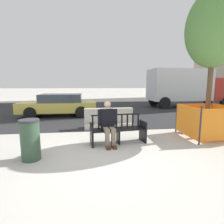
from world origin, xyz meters
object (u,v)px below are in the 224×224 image
at_px(seated_person, 108,122).
at_px(delivery_truck, 188,86).
at_px(construction_fence, 207,120).
at_px(street_bench, 118,131).
at_px(trash_bin, 30,140).
at_px(jersey_barrier_centre, 109,120).
at_px(car_taxi_near, 59,104).
at_px(street_tree, 214,30).

height_order(seated_person, delivery_truck, delivery_truck).
bearing_deg(delivery_truck, construction_fence, -116.28).
xyz_separation_m(street_bench, construction_fence, (3.14, 0.26, 0.19)).
bearing_deg(street_bench, construction_fence, 4.78).
xyz_separation_m(seated_person, delivery_truck, (7.53, 8.60, 1.00)).
height_order(street_bench, trash_bin, trash_bin).
relative_size(seated_person, jersey_barrier_centre, 0.65).
height_order(seated_person, car_taxi_near, seated_person).
xyz_separation_m(seated_person, construction_fence, (3.46, 0.36, -0.10)).
distance_m(car_taxi_near, trash_bin, 6.29).
bearing_deg(delivery_truck, street_tree, -116.28).
bearing_deg(car_taxi_near, construction_fence, -41.26).
relative_size(street_bench, delivery_truck, 0.25).
distance_m(street_bench, jersey_barrier_centre, 1.93).
xyz_separation_m(jersey_barrier_centre, delivery_truck, (7.29, 6.57, 1.35)).
xyz_separation_m(construction_fence, trash_bin, (-5.42, -1.22, -0.09)).
height_order(street_bench, seated_person, seated_person).
bearing_deg(seated_person, trash_bin, -156.25).
xyz_separation_m(jersey_barrier_centre, construction_fence, (3.22, -1.67, 0.25)).
height_order(seated_person, trash_bin, seated_person).
bearing_deg(street_tree, car_taxi_near, 138.74).
relative_size(street_tree, car_taxi_near, 1.11).
height_order(car_taxi_near, delivery_truck, delivery_truck).
bearing_deg(street_bench, seated_person, -163.49).
height_order(construction_fence, car_taxi_near, car_taxi_near).
distance_m(delivery_truck, trash_bin, 13.45).
bearing_deg(trash_bin, car_taxi_near, 93.17).
xyz_separation_m(delivery_truck, trash_bin, (-9.48, -9.46, -1.19)).
distance_m(jersey_barrier_centre, delivery_truck, 9.91).
distance_m(street_bench, car_taxi_near, 5.93).
bearing_deg(seated_person, street_tree, 5.89).
distance_m(street_bench, construction_fence, 3.16).
height_order(street_bench, car_taxi_near, car_taxi_near).
xyz_separation_m(construction_fence, car_taxi_near, (-5.76, 5.06, 0.07)).
height_order(street_tree, delivery_truck, street_tree).
bearing_deg(construction_fence, delivery_truck, 63.72).
height_order(construction_fence, delivery_truck, delivery_truck).
bearing_deg(trash_bin, seated_person, 23.75).
relative_size(street_tree, construction_fence, 3.19).
relative_size(street_bench, street_tree, 0.36).
bearing_deg(car_taxi_near, street_bench, -63.78).
relative_size(construction_fence, car_taxi_near, 0.35).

